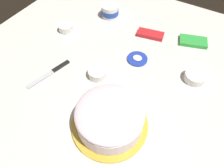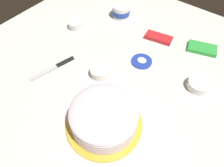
% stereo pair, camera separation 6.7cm
% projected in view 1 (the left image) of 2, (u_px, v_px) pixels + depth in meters
% --- Properties ---
extents(ground_plane, '(1.54, 1.54, 0.00)m').
position_uv_depth(ground_plane, '(113.00, 72.00, 1.00)').
color(ground_plane, silver).
extents(frosted_cake, '(0.31, 0.31, 0.12)m').
position_uv_depth(frosted_cake, '(110.00, 118.00, 0.78)').
color(frosted_cake, gold).
rests_on(frosted_cake, ground_plane).
extents(frosting_tub, '(0.11, 0.11, 0.07)m').
position_uv_depth(frosting_tub, '(110.00, 11.00, 1.25)').
color(frosting_tub, white).
rests_on(frosting_tub, ground_plane).
extents(frosting_tub_lid, '(0.10, 0.10, 0.02)m').
position_uv_depth(frosting_tub_lid, '(137.00, 59.00, 1.04)').
color(frosting_tub_lid, '#233DAD').
rests_on(frosting_tub_lid, ground_plane).
extents(spreading_knife, '(0.08, 0.23, 0.01)m').
position_uv_depth(spreading_knife, '(53.00, 71.00, 0.99)').
color(spreading_knife, silver).
rests_on(spreading_knife, ground_plane).
extents(sprinkle_bowl_orange, '(0.09, 0.09, 0.04)m').
position_uv_depth(sprinkle_bowl_orange, '(98.00, 73.00, 0.97)').
color(sprinkle_bowl_orange, white).
rests_on(sprinkle_bowl_orange, ground_plane).
extents(sprinkle_bowl_blue, '(0.10, 0.10, 0.04)m').
position_uv_depth(sprinkle_bowl_blue, '(195.00, 77.00, 0.96)').
color(sprinkle_bowl_blue, white).
rests_on(sprinkle_bowl_blue, ground_plane).
extents(sprinkle_bowl_rainbow, '(0.09, 0.09, 0.04)m').
position_uv_depth(sprinkle_bowl_rainbow, '(66.00, 27.00, 1.18)').
color(sprinkle_bowl_rainbow, white).
rests_on(sprinkle_bowl_rainbow, ground_plane).
extents(candy_box_lower, '(0.16, 0.09, 0.02)m').
position_uv_depth(candy_box_lower, '(150.00, 34.00, 1.16)').
color(candy_box_lower, red).
rests_on(candy_box_lower, ground_plane).
extents(candy_box_upper, '(0.16, 0.12, 0.02)m').
position_uv_depth(candy_box_upper, '(193.00, 41.00, 1.12)').
color(candy_box_upper, green).
rests_on(candy_box_upper, ground_plane).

